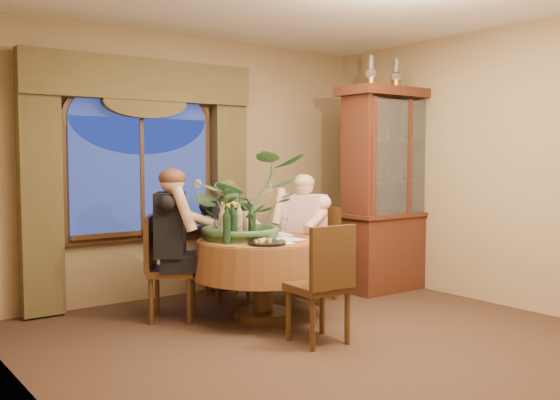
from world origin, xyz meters
TOP-DOWN VIEW (x-y plane):
  - floor at (0.00, 0.00)m, footprint 5.00×5.00m
  - wall_back at (0.00, 2.50)m, footprint 4.50×0.00m
  - wall_right at (2.25, 0.00)m, footprint 0.00×5.00m
  - window at (-0.60, 2.43)m, footprint 1.62×0.10m
  - arched_transom at (-0.60, 2.43)m, footprint 1.60×0.06m
  - drapery_left at (-1.63, 2.38)m, footprint 0.38×0.14m
  - drapery_right at (0.43, 2.38)m, footprint 0.38×0.14m
  - swag_valance at (-0.60, 2.35)m, footprint 2.45×0.16m
  - dining_table at (-0.02, 1.10)m, footprint 1.40×1.40m
  - china_cabinet at (1.98, 1.32)m, footprint 1.40×0.55m
  - oil_lamp_left at (1.59, 1.32)m, footprint 0.11×0.11m
  - oil_lamp_center at (1.98, 1.32)m, footprint 0.11×0.11m
  - oil_lamp_right at (2.38, 1.32)m, footprint 0.11×0.11m
  - chair_right at (0.83, 1.39)m, footprint 0.53×0.53m
  - chair_back_right at (0.16, 1.99)m, footprint 0.49×0.49m
  - chair_back at (-0.70, 1.57)m, footprint 0.58×0.58m
  - chair_front_left at (-0.08, 0.23)m, footprint 0.45×0.45m
  - person_pink at (0.75, 1.43)m, footprint 0.59×0.61m
  - person_back at (-0.72, 1.55)m, footprint 0.66×0.67m
  - person_scarf at (0.08, 1.89)m, footprint 0.50×0.47m
  - stoneware_vase at (-0.12, 1.22)m, footprint 0.13×0.13m
  - centerpiece_plant at (-0.13, 1.24)m, footprint 1.09×1.21m
  - olive_bowl at (0.01, 1.02)m, footprint 0.17×0.17m
  - cheese_platter at (-0.21, 0.75)m, footprint 0.32×0.32m
  - wine_bottle_0 at (-0.34, 1.09)m, footprint 0.07×0.07m
  - wine_bottle_1 at (-0.26, 1.24)m, footprint 0.07×0.07m
  - wine_bottle_2 at (-0.23, 1.16)m, footprint 0.07×0.07m
  - wine_bottle_3 at (-0.41, 1.15)m, footprint 0.07×0.07m
  - wine_bottle_4 at (-0.46, 1.01)m, footprint 0.07×0.07m
  - wine_bottle_5 at (-0.16, 1.06)m, footprint 0.07×0.07m
  - tasting_paper_0 at (0.14, 0.93)m, footprint 0.22×0.31m
  - tasting_paper_1 at (0.29, 1.26)m, footprint 0.28×0.34m
  - tasting_paper_2 at (-0.06, 0.81)m, footprint 0.28×0.34m
  - wine_glass_person_pink at (0.37, 1.26)m, footprint 0.07×0.07m
  - wine_glass_person_back at (-0.37, 1.32)m, footprint 0.07×0.07m
  - wine_glass_person_scarf at (0.03, 1.52)m, footprint 0.07×0.07m

SIDE VIEW (x-z plane):
  - floor at x=0.00m, z-range 0.00..0.00m
  - dining_table at x=-0.02m, z-range 0.00..0.75m
  - chair_right at x=0.83m, z-range 0.00..0.96m
  - chair_back_right at x=0.16m, z-range 0.00..0.96m
  - chair_back at x=-0.70m, z-range 0.00..0.96m
  - chair_front_left at x=-0.08m, z-range 0.00..0.96m
  - person_scarf at x=0.08m, z-range 0.00..1.28m
  - person_pink at x=0.75m, z-range 0.00..1.33m
  - person_back at x=-0.72m, z-range 0.00..1.41m
  - tasting_paper_0 at x=0.14m, z-range 0.75..0.76m
  - tasting_paper_1 at x=0.29m, z-range 0.75..0.76m
  - tasting_paper_2 at x=-0.06m, z-range 0.75..0.76m
  - cheese_platter at x=-0.21m, z-range 0.75..0.77m
  - olive_bowl at x=0.01m, z-range 0.75..0.80m
  - wine_glass_person_pink at x=0.37m, z-range 0.75..0.93m
  - wine_glass_person_back at x=-0.37m, z-range 0.75..0.93m
  - wine_glass_person_scarf at x=0.03m, z-range 0.75..0.93m
  - stoneware_vase at x=-0.12m, z-range 0.75..1.00m
  - wine_bottle_0 at x=-0.34m, z-range 0.75..1.08m
  - wine_bottle_1 at x=-0.26m, z-range 0.75..1.08m
  - wine_bottle_2 at x=-0.23m, z-range 0.75..1.08m
  - wine_bottle_3 at x=-0.41m, z-range 0.75..1.08m
  - wine_bottle_4 at x=-0.46m, z-range 0.75..1.08m
  - wine_bottle_5 at x=-0.16m, z-range 0.75..1.08m
  - china_cabinet at x=1.98m, z-range 0.00..2.26m
  - drapery_left at x=-1.63m, z-range 0.02..2.34m
  - drapery_right at x=0.43m, z-range 0.02..2.34m
  - window at x=-0.60m, z-range 0.64..1.96m
  - wall_back at x=0.00m, z-range -0.85..3.65m
  - wall_right at x=2.25m, z-range -1.10..3.90m
  - centerpiece_plant at x=-0.13m, z-range 0.95..1.89m
  - arched_transom at x=-0.60m, z-range 1.86..2.30m
  - swag_valance at x=-0.60m, z-range 2.07..2.49m
  - oil_lamp_left at x=1.59m, z-range 2.26..2.60m
  - oil_lamp_center at x=1.98m, z-range 2.26..2.60m
  - oil_lamp_right at x=2.38m, z-range 2.26..2.60m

